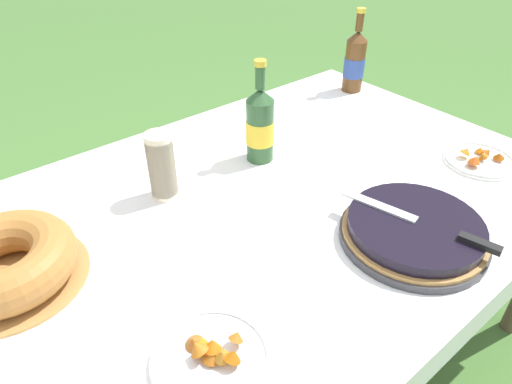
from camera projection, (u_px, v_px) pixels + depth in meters
name	position (u px, v px, depth m)	size (l,w,h in m)	color
ground_plane	(244.00, 368.00, 1.57)	(16.00, 16.00, 0.00)	#4C7A38
garden_table	(240.00, 231.00, 1.20)	(1.86, 1.10, 0.67)	brown
tablecloth	(240.00, 219.00, 1.18)	(1.87, 1.11, 0.10)	white
berry_tart	(414.00, 231.00, 1.08)	(0.35, 0.35, 0.06)	#38383D
serving_knife	(429.00, 224.00, 1.04)	(0.11, 0.37, 0.01)	silver
bundt_cake	(6.00, 262.00, 0.96)	(0.32, 0.32, 0.10)	#B78447
cup_stack	(162.00, 166.00, 1.18)	(0.07, 0.07, 0.19)	beige
cider_bottle_green	(260.00, 125.00, 1.33)	(0.08, 0.08, 0.31)	#2D562D
cider_bottle_amber	(355.00, 61.00, 1.75)	(0.08, 0.08, 0.31)	brown
snack_plate_left	(211.00, 357.00, 0.82)	(0.22, 0.22, 0.06)	white
snack_plate_right	(480.00, 160.00, 1.37)	(0.21, 0.21, 0.05)	white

